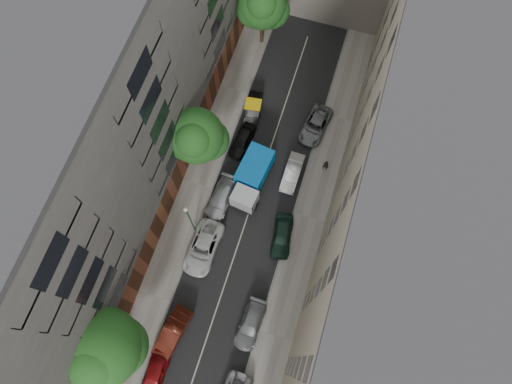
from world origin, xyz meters
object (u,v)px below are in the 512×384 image
at_px(car_left_1, 172,333).
at_px(car_right_4, 315,125).
at_px(car_right_1, 251,324).
at_px(pedestrian, 326,165).
at_px(tarp_truck, 252,177).
at_px(tree_far, 263,7).
at_px(car_right_3, 292,173).
at_px(car_left_3, 221,199).
at_px(car_left_5, 253,110).
at_px(car_left_2, 203,248).
at_px(lamp_post, 189,217).
at_px(car_left_0, 154,376).
at_px(tree_mid, 197,138).
at_px(car_right_2, 282,235).
at_px(car_left_4, 242,141).
at_px(tree_near, 102,350).

xyz_separation_m(car_left_1, car_right_4, (6.40, 22.55, -0.09)).
bearing_deg(car_right_1, pedestrian, 83.95).
bearing_deg(tarp_truck, tree_far, 111.08).
bearing_deg(tree_far, car_right_3, -62.30).
xyz_separation_m(car_left_3, tree_far, (-1.70, 18.41, 4.70)).
bearing_deg(car_left_5, tree_far, 93.79).
relative_size(car_left_2, lamp_post, 0.87).
height_order(car_left_2, pedestrian, pedestrian).
bearing_deg(lamp_post, pedestrian, 44.06).
distance_m(car_left_1, car_right_4, 23.44).
xyz_separation_m(car_left_0, tree_mid, (-2.67, 19.18, 4.84)).
distance_m(car_left_0, car_right_1, 8.79).
height_order(car_right_3, lamp_post, lamp_post).
height_order(car_right_2, tree_far, tree_far).
xyz_separation_m(car_left_0, car_right_4, (6.60, 26.15, -0.04)).
height_order(car_left_5, pedestrian, pedestrian).
bearing_deg(lamp_post, tree_mid, 102.77).
bearing_deg(car_right_2, car_left_0, -122.67).
xyz_separation_m(car_left_0, car_left_4, (0.20, 22.40, -0.04)).
relative_size(car_left_1, car_left_4, 1.17).
distance_m(tree_near, pedestrian, 24.81).
distance_m(car_right_2, car_right_3, 6.25).
bearing_deg(lamp_post, car_left_2, -46.75).
bearing_deg(car_left_2, car_left_5, 91.31).
height_order(car_left_0, car_left_2, car_left_2).
height_order(car_right_4, tree_near, tree_near).
relative_size(car_left_0, car_right_3, 1.00).
height_order(car_left_0, car_left_5, car_left_0).
bearing_deg(tree_far, car_left_4, -81.99).
relative_size(car_right_1, tree_near, 0.51).
relative_size(car_left_4, car_right_2, 0.90).
relative_size(tarp_truck, tree_far, 0.78).
distance_m(tarp_truck, car_left_5, 7.70).
distance_m(car_right_3, tree_far, 16.40).
xyz_separation_m(car_right_3, tree_mid, (-8.47, -1.42, 4.87)).
bearing_deg(car_left_1, car_left_2, 99.45).
distance_m(car_left_4, car_right_3, 5.88).
bearing_deg(car_right_4, tree_near, -103.65).
xyz_separation_m(car_left_1, tree_mid, (-2.87, 15.58, 4.79)).
height_order(car_right_3, pedestrian, pedestrian).
height_order(car_left_5, tree_far, tree_far).
distance_m(tarp_truck, car_left_0, 18.84).
xyz_separation_m(tarp_truck, car_right_2, (4.20, -4.26, -0.78)).
distance_m(car_left_1, car_right_3, 17.90).
xyz_separation_m(tarp_truck, car_left_1, (-2.20, -15.06, -0.76)).
xyz_separation_m(tarp_truck, tree_mid, (-5.07, 0.51, 4.03)).
relative_size(car_right_4, tree_far, 0.60).
relative_size(car_left_1, car_right_1, 1.03).
bearing_deg(car_left_1, car_left_0, -83.73).
bearing_deg(car_left_1, lamp_post, 108.20).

